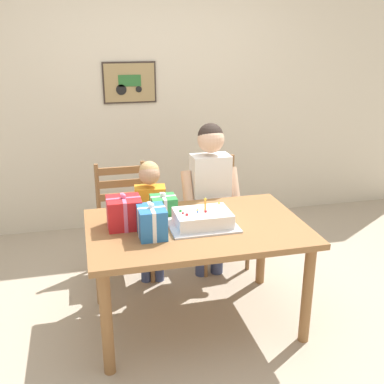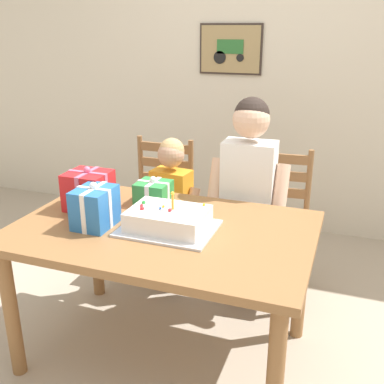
# 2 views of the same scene
# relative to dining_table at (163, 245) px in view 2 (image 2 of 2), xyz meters

# --- Properties ---
(ground_plane) EXTENTS (20.00, 20.00, 0.00)m
(ground_plane) POSITION_rel_dining_table_xyz_m (0.00, 0.00, -0.64)
(ground_plane) COLOR tan
(back_wall) EXTENTS (6.40, 0.11, 2.60)m
(back_wall) POSITION_rel_dining_table_xyz_m (-0.00, 1.89, 0.66)
(back_wall) COLOR beige
(back_wall) RESTS_ON ground
(dining_table) EXTENTS (1.43, 0.93, 0.73)m
(dining_table) POSITION_rel_dining_table_xyz_m (0.00, 0.00, 0.00)
(dining_table) COLOR olive
(dining_table) RESTS_ON ground
(birthday_cake) EXTENTS (0.44, 0.34, 0.19)m
(birthday_cake) POSITION_rel_dining_table_xyz_m (0.04, -0.02, 0.14)
(birthday_cake) COLOR silver
(birthday_cake) RESTS_ON dining_table
(gift_box_red_large) EXTENTS (0.17, 0.21, 0.23)m
(gift_box_red_large) POSITION_rel_dining_table_xyz_m (-0.31, -0.10, 0.19)
(gift_box_red_large) COLOR #286BB7
(gift_box_red_large) RESTS_ON dining_table
(gift_box_beside_cake) EXTENTS (0.22, 0.21, 0.23)m
(gift_box_beside_cake) POSITION_rel_dining_table_xyz_m (-0.46, 0.09, 0.19)
(gift_box_beside_cake) COLOR red
(gift_box_beside_cake) RESTS_ON dining_table
(gift_box_corner_small) EXTENTS (0.18, 0.17, 0.16)m
(gift_box_corner_small) POSITION_rel_dining_table_xyz_m (-0.17, 0.27, 0.16)
(gift_box_corner_small) COLOR #2D8E42
(gift_box_corner_small) RESTS_ON dining_table
(chair_left) EXTENTS (0.42, 0.42, 0.92)m
(chair_left) POSITION_rel_dining_table_xyz_m (-0.40, 0.82, -0.17)
(chair_left) COLOR brown
(chair_left) RESTS_ON ground
(chair_right) EXTENTS (0.45, 0.45, 0.92)m
(chair_right) POSITION_rel_dining_table_xyz_m (0.40, 0.82, -0.17)
(chair_right) COLOR brown
(chair_right) RESTS_ON ground
(child_older) EXTENTS (0.46, 0.26, 1.28)m
(child_older) POSITION_rel_dining_table_xyz_m (0.27, 0.62, 0.14)
(child_older) COLOR #38426B
(child_older) RESTS_ON ground
(child_younger) EXTENTS (0.38, 0.23, 1.01)m
(child_younger) POSITION_rel_dining_table_xyz_m (-0.21, 0.62, -0.02)
(child_younger) COLOR #38426B
(child_younger) RESTS_ON ground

